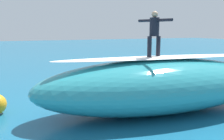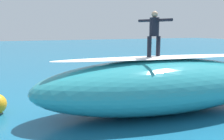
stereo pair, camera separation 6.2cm
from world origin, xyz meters
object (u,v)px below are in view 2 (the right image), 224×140
object	(u,v)px
surfboard_riding	(153,58)
surfboard_paddling	(78,99)
surfer_riding	(154,30)
surfer_paddling	(80,96)

from	to	relation	value
surfboard_riding	surfboard_paddling	xyz separation A→B (m)	(1.95, -2.62, -1.93)
surfer_riding	surfboard_paddling	bearing A→B (deg)	-68.05
surfer_riding	surfer_paddling	distance (m)	4.13
surfer_riding	surfboard_paddling	xyz separation A→B (m)	(1.95, -2.62, -2.86)
surfboard_riding	surfer_riding	world-z (taller)	surfer_riding
surfer_riding	surfboard_paddling	world-z (taller)	surfer_riding
surfboard_paddling	surfer_paddling	world-z (taller)	surfer_paddling
surfboard_riding	surfboard_paddling	distance (m)	3.79
surfer_riding	surfboard_paddling	distance (m)	4.34
surfboard_riding	surfer_paddling	world-z (taller)	surfboard_riding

